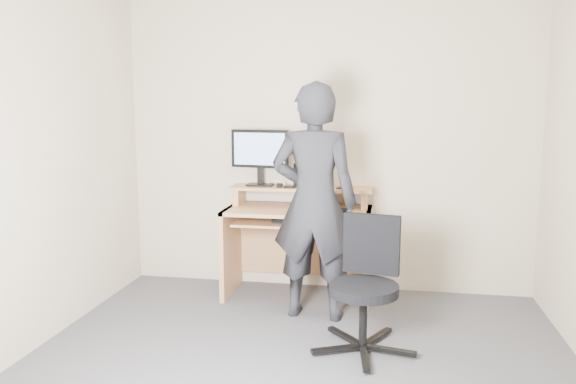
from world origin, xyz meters
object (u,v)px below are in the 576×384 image
(monitor, at_px, (260,152))
(office_chair, at_px, (366,279))
(person, at_px, (314,202))
(desk, at_px, (300,230))

(monitor, xyz_separation_m, office_chair, (0.96, -1.08, -0.73))
(office_chair, height_order, person, person)
(desk, relative_size, person, 0.68)
(office_chair, bearing_deg, person, 140.62)
(monitor, relative_size, person, 0.29)
(desk, xyz_separation_m, person, (0.19, -0.51, 0.34))
(desk, bearing_deg, person, -69.65)
(desk, distance_m, monitor, 0.75)
(monitor, height_order, office_chair, monitor)
(desk, distance_m, office_chair, 1.18)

